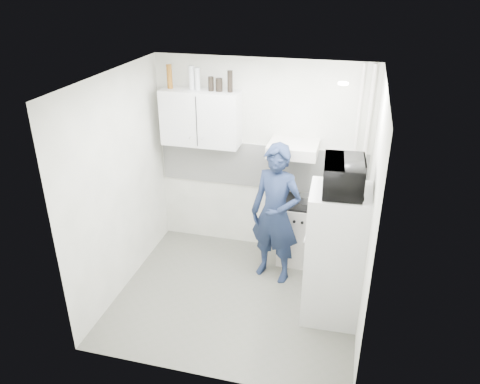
# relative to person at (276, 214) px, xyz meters

# --- Properties ---
(floor) EXTENTS (2.80, 2.80, 0.00)m
(floor) POSITION_rel_person_xyz_m (-0.34, -0.55, -0.88)
(floor) COLOR #5F5E55
(floor) RESTS_ON ground
(ceiling) EXTENTS (2.80, 2.80, 0.00)m
(ceiling) POSITION_rel_person_xyz_m (-0.34, -0.55, 1.72)
(ceiling) COLOR white
(ceiling) RESTS_ON wall_back
(wall_back) EXTENTS (2.80, 0.00, 2.80)m
(wall_back) POSITION_rel_person_xyz_m (-0.34, 0.70, 0.42)
(wall_back) COLOR white
(wall_back) RESTS_ON floor
(wall_left) EXTENTS (0.00, 2.60, 2.60)m
(wall_left) POSITION_rel_person_xyz_m (-1.74, -0.55, 0.42)
(wall_left) COLOR white
(wall_left) RESTS_ON floor
(wall_right) EXTENTS (0.00, 2.60, 2.60)m
(wall_right) POSITION_rel_person_xyz_m (1.06, -0.55, 0.42)
(wall_right) COLOR white
(wall_right) RESTS_ON floor
(person) EXTENTS (0.74, 0.59, 1.77)m
(person) POSITION_rel_person_xyz_m (0.00, 0.00, 0.00)
(person) COLOR #17223E
(person) RESTS_ON floor
(stove) EXTENTS (0.52, 0.52, 0.84)m
(stove) POSITION_rel_person_xyz_m (0.26, 0.45, -0.47)
(stove) COLOR silver
(stove) RESTS_ON floor
(fridge) EXTENTS (0.66, 0.66, 1.54)m
(fridge) POSITION_rel_person_xyz_m (0.76, -0.55, -0.11)
(fridge) COLOR silver
(fridge) RESTS_ON floor
(stove_top) EXTENTS (0.50, 0.50, 0.03)m
(stove_top) POSITION_rel_person_xyz_m (0.26, 0.45, -0.03)
(stove_top) COLOR black
(stove_top) RESTS_ON stove
(saucepan) EXTENTS (0.17, 0.17, 0.09)m
(saucepan) POSITION_rel_person_xyz_m (0.29, 0.45, 0.03)
(saucepan) COLOR silver
(saucepan) RESTS_ON stove_top
(microwave) EXTENTS (0.62, 0.44, 0.33)m
(microwave) POSITION_rel_person_xyz_m (0.76, -0.55, 0.82)
(microwave) COLOR black
(microwave) RESTS_ON fridge
(bottle_a) EXTENTS (0.07, 0.07, 0.30)m
(bottle_a) POSITION_rel_person_xyz_m (-1.48, 0.53, 1.46)
(bottle_a) COLOR brown
(bottle_a) RESTS_ON upper_cabinet
(bottle_c) EXTENTS (0.07, 0.07, 0.29)m
(bottle_c) POSITION_rel_person_xyz_m (-1.19, 0.53, 1.46)
(bottle_c) COLOR #B2B7BC
(bottle_c) RESTS_ON upper_cabinet
(bottle_d) EXTENTS (0.06, 0.06, 0.28)m
(bottle_d) POSITION_rel_person_xyz_m (-1.12, 0.53, 1.45)
(bottle_d) COLOR #B2B7BC
(bottle_d) RESTS_ON upper_cabinet
(canister_a) EXTENTS (0.07, 0.07, 0.17)m
(canister_a) POSITION_rel_person_xyz_m (-0.95, 0.53, 1.40)
(canister_a) COLOR black
(canister_a) RESTS_ON upper_cabinet
(canister_b) EXTENTS (0.08, 0.08, 0.16)m
(canister_b) POSITION_rel_person_xyz_m (-0.84, 0.53, 1.40)
(canister_b) COLOR black
(canister_b) RESTS_ON upper_cabinet
(bottle_e) EXTENTS (0.06, 0.06, 0.26)m
(bottle_e) POSITION_rel_person_xyz_m (-0.71, 0.53, 1.44)
(bottle_e) COLOR black
(bottle_e) RESTS_ON upper_cabinet
(upper_cabinet) EXTENTS (1.00, 0.35, 0.70)m
(upper_cabinet) POSITION_rel_person_xyz_m (-1.09, 0.53, 0.97)
(upper_cabinet) COLOR silver
(upper_cabinet) RESTS_ON wall_back
(range_hood) EXTENTS (0.60, 0.50, 0.14)m
(range_hood) POSITION_rel_person_xyz_m (0.11, 0.45, 0.69)
(range_hood) COLOR silver
(range_hood) RESTS_ON wall_back
(backsplash) EXTENTS (2.74, 0.03, 0.60)m
(backsplash) POSITION_rel_person_xyz_m (-0.34, 0.69, 0.32)
(backsplash) COLOR white
(backsplash) RESTS_ON wall_back
(pipe_a) EXTENTS (0.05, 0.05, 2.60)m
(pipe_a) POSITION_rel_person_xyz_m (0.96, 0.62, 0.42)
(pipe_a) COLOR silver
(pipe_a) RESTS_ON floor
(pipe_b) EXTENTS (0.04, 0.04, 2.60)m
(pipe_b) POSITION_rel_person_xyz_m (0.84, 0.62, 0.42)
(pipe_b) COLOR silver
(pipe_b) RESTS_ON floor
(ceiling_spot_fixture) EXTENTS (0.10, 0.10, 0.02)m
(ceiling_spot_fixture) POSITION_rel_person_xyz_m (0.66, -0.35, 1.69)
(ceiling_spot_fixture) COLOR white
(ceiling_spot_fixture) RESTS_ON ceiling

